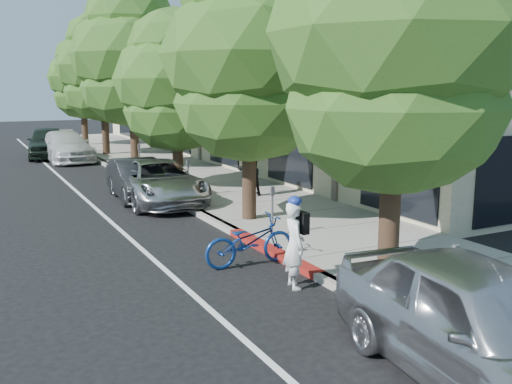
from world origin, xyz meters
TOP-DOWN VIEW (x-y plane):
  - ground at (0.00, 0.00)m, footprint 120.00×120.00m
  - sidewalk at (2.30, 8.00)m, footprint 4.60×56.00m
  - curb at (0.00, 8.00)m, footprint 0.30×56.00m
  - curb_red_segment at (0.00, 1.00)m, footprint 0.32×4.00m
  - storefront_building at (9.60, 18.00)m, footprint 10.00×36.00m
  - street_tree_0 at (0.90, -2.00)m, footprint 4.83×4.83m
  - street_tree_1 at (0.90, 4.00)m, footprint 4.91×4.91m
  - street_tree_2 at (0.90, 10.00)m, footprint 4.59×4.59m
  - street_tree_3 at (0.90, 16.00)m, footprint 5.53×5.53m
  - street_tree_4 at (0.90, 22.00)m, footprint 5.04×5.04m
  - street_tree_5 at (0.90, 28.00)m, footprint 4.35×4.35m
  - cyclist at (-0.70, -1.15)m, footprint 0.52×0.69m
  - bicycle at (-0.84, 0.49)m, footprint 2.10×0.78m
  - silver_suv at (-0.50, 8.00)m, footprint 2.59×5.27m
  - dark_sedan at (-0.95, 9.00)m, footprint 1.72×4.30m
  - white_pickup at (-1.44, 20.91)m, footprint 2.44×5.44m
  - dark_suv_far at (-2.09, 22.95)m, footprint 2.64×5.24m
  - near_car_a at (-0.50, -5.50)m, footprint 2.62×5.23m
  - pedestrian at (2.42, 7.06)m, footprint 0.98×0.82m

SIDE VIEW (x-z plane):
  - ground at x=0.00m, z-range 0.00..0.00m
  - sidewalk at x=2.30m, z-range 0.00..0.15m
  - curb at x=0.00m, z-range 0.00..0.15m
  - curb_red_segment at x=0.00m, z-range 0.00..0.15m
  - bicycle at x=-0.84m, z-range 0.00..1.10m
  - dark_sedan at x=-0.95m, z-range 0.00..1.39m
  - silver_suv at x=-0.50m, z-range 0.00..1.44m
  - white_pickup at x=-1.44m, z-range 0.00..1.55m
  - cyclist at x=-0.70m, z-range 0.00..1.70m
  - near_car_a at x=-0.50m, z-range 0.00..1.71m
  - dark_suv_far at x=-2.09m, z-range 0.00..1.71m
  - pedestrian at x=2.42m, z-range 0.15..2.00m
  - storefront_building at x=9.60m, z-range 0.00..7.00m
  - street_tree_2 at x=0.90m, z-range 0.68..7.40m
  - street_tree_5 at x=0.90m, z-range 0.83..7.94m
  - street_tree_1 at x=0.90m, z-range 0.82..8.38m
  - street_tree_0 at x=0.90m, z-range 0.86..8.49m
  - street_tree_4 at x=0.90m, z-range 0.90..8.88m
  - street_tree_3 at x=0.90m, z-range 0.93..9.46m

